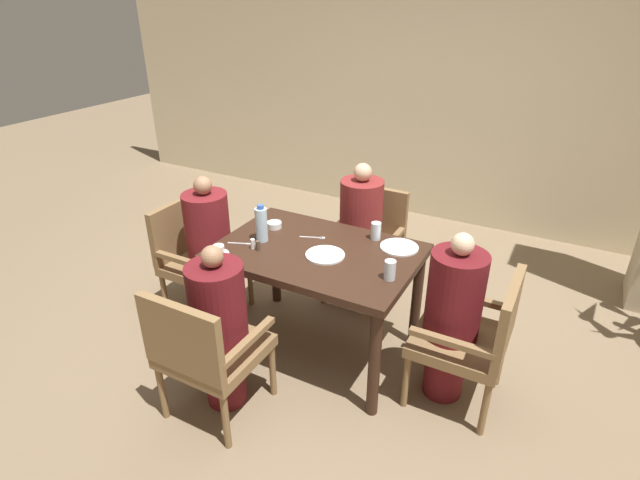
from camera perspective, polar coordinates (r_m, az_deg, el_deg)
name	(u,v)px	position (r m, az deg, el deg)	size (l,w,h in m)	color
ground_plane	(317,347)	(3.60, -0.33, -12.13)	(16.00, 16.00, 0.00)	#7A664C
wall_back	(443,85)	(5.30, 13.86, 16.82)	(8.00, 0.06, 2.80)	beige
dining_table	(317,264)	(3.21, -0.36, -2.78)	(1.26, 0.86, 0.78)	#331E14
chair_left_side	(196,254)	(3.85, -13.94, -1.56)	(0.52, 0.52, 0.87)	brown
diner_in_left_chair	(210,247)	(3.72, -12.50, -0.81)	(0.32, 0.32, 1.12)	maroon
chair_far_side	(367,239)	(3.96, 5.38, 0.07)	(0.52, 0.52, 0.87)	brown
diner_in_far_chair	(360,234)	(3.80, 4.63, 0.69)	(0.32, 0.32, 1.15)	maroon
chair_right_side	(474,335)	(3.05, 17.19, -10.35)	(0.52, 0.52, 0.87)	brown
diner_in_right_chair	(452,317)	(3.01, 14.85, -8.46)	(0.32, 0.32, 1.10)	#5B1419
chair_near_corner	(205,349)	(2.89, -12.99, -12.02)	(0.52, 0.52, 0.87)	brown
diner_in_near_chair	(220,326)	(2.93, -11.37, -9.65)	(0.32, 0.32, 1.06)	#5B1419
plate_main_left	(325,255)	(3.09, 0.59, -1.72)	(0.25, 0.25, 0.01)	white
plate_main_right	(399,247)	(3.22, 9.04, -0.82)	(0.25, 0.25, 0.01)	white
teacup_with_saucer	(219,251)	(3.16, -11.48, -1.21)	(0.12, 0.12, 0.06)	white
bowl_small	(274,225)	(3.46, -5.24, 1.74)	(0.10, 0.10, 0.04)	white
water_bottle	(261,224)	(3.25, -6.72, 1.81)	(0.08, 0.08, 0.25)	silver
glass_tall_near	(390,270)	(2.85, 8.00, -3.41)	(0.07, 0.07, 0.12)	silver
glass_tall_mid	(376,231)	(3.29, 6.41, 1.04)	(0.07, 0.07, 0.12)	silver
salt_shaker	(253,244)	(3.19, -7.69, -0.45)	(0.03, 0.03, 0.07)	white
pepper_shaker	(258,246)	(3.17, -7.11, -0.63)	(0.03, 0.03, 0.06)	#4C3D2D
fork_beside_plate	(315,237)	(3.31, -0.57, 0.29)	(0.16, 0.08, 0.00)	silver
knife_beside_plate	(243,244)	(3.27, -8.79, -0.40)	(0.17, 0.08, 0.00)	silver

